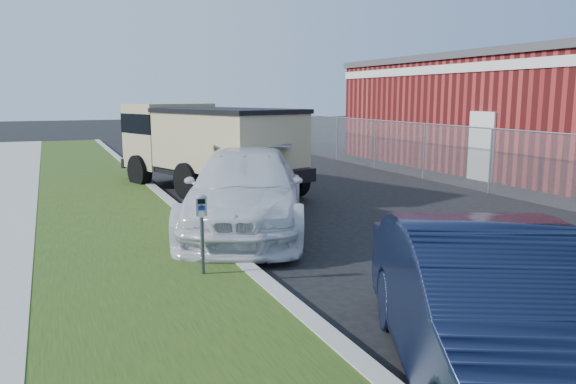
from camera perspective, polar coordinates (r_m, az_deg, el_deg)
name	(u,v)px	position (r m, az deg, el deg)	size (l,w,h in m)	color
ground	(384,252)	(9.95, 9.78, -6.04)	(120.00, 120.00, 0.00)	black
streetside	(36,254)	(10.35, -24.21, -5.77)	(6.12, 50.00, 0.15)	gray
chainlink_fence	(425,140)	(18.82, 13.71, 5.12)	(0.06, 30.06, 30.00)	slate
brick_building	(539,111)	(23.55, 24.18, 7.53)	(9.20, 14.20, 4.17)	maroon
parking_meter	(202,217)	(8.12, -8.77, -2.52)	(0.18, 0.14, 1.19)	#3F4247
white_wagon	(246,190)	(11.35, -4.34, 0.17)	(2.25, 5.53, 1.60)	silver
navy_sedan	(493,313)	(5.49, 20.08, -11.44)	(1.59, 4.57, 1.51)	black
dump_truck	(205,142)	(16.16, -8.45, 5.01)	(4.26, 6.67, 2.46)	black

